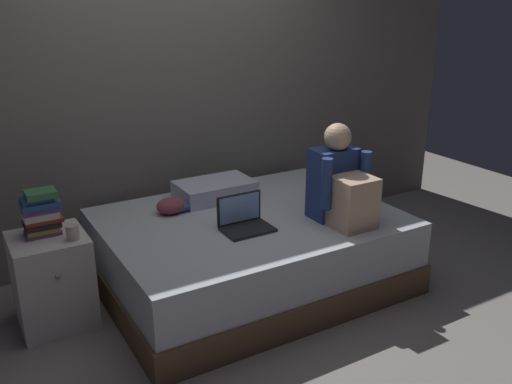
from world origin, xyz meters
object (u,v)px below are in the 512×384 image
Objects in this scene: person_sitting at (341,185)px; laptop at (244,221)px; nightstand at (53,280)px; mug at (73,232)px; pillow at (215,190)px; clothes_pile at (174,206)px; book_stack at (41,213)px; bed at (250,251)px.

person_sitting reaches higher than laptop.
nightstand is 6.52× the size of mug.
mug reaches higher than pillow.
pillow is 6.22× the size of mug.
laptop is 0.57m from clothes_pile.
pillow is at bearing 18.19° from clothes_pile.
person_sitting is at bearing -17.89° from laptop.
nightstand is 1.93m from person_sitting.
mug is (0.14, -0.17, -0.09)m from book_stack.
pillow is at bearing 81.24° from laptop.
laptop reaches higher than bed.
clothes_pile is at bearing 120.17° from laptop.
mug is at bearing -50.52° from book_stack.
nightstand is at bearing 162.63° from person_sitting.
laptop is 1.26× the size of clothes_pile.
person_sitting is at bearing -14.83° from mug.
book_stack is 0.90m from clothes_pile.
pillow is at bearing 122.77° from person_sitting.
clothes_pile is at bearing 142.65° from person_sitting.
bed is at bearing -10.16° from book_stack.
book_stack is at bearing -174.13° from clothes_pile.
nightstand is 1.24m from laptop.
laptop is (-0.14, -0.17, 0.32)m from bed.
person_sitting is at bearing -37.35° from clothes_pile.
nightstand is 0.90× the size of person_sitting.
pillow is (0.10, 0.62, 0.01)m from laptop.
bed is 0.39m from laptop.
nightstand is at bearing -168.21° from pillow.
mug is at bearing -160.96° from clothes_pile.
clothes_pile is (0.87, 0.14, 0.27)m from nightstand.
mug is at bearing -42.69° from nightstand.
nightstand is 1.83× the size of laptop.
laptop is at bearing -17.09° from nightstand.
clothes_pile is (-0.43, 0.32, 0.31)m from bed.
pillow is at bearing 9.71° from book_stack.
book_stack is 0.23m from mug.
bed is at bearing -8.24° from nightstand.
pillow is at bearing 11.79° from nightstand.
bed is 0.79m from person_sitting.
book_stack is 3.14× the size of mug.
nightstand is at bearing -171.12° from clothes_pile.
laptop is 0.57× the size of pillow.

